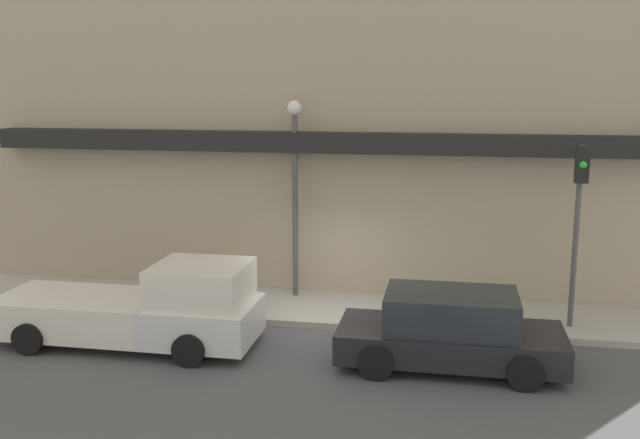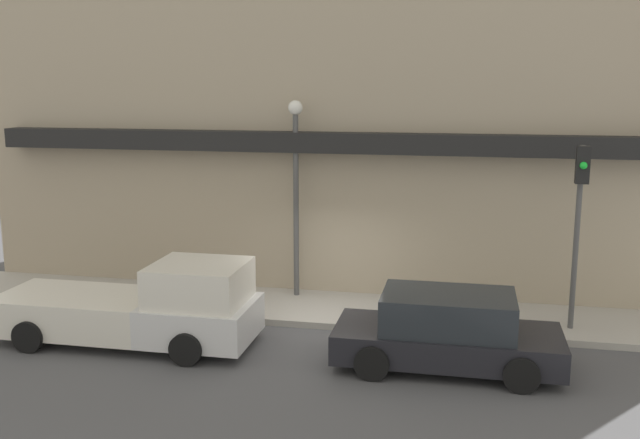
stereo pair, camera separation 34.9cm
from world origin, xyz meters
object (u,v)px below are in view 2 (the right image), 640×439
(street_lamp, at_px, (296,174))
(fire_hydrant, at_px, (174,293))
(parked_car, at_px, (447,332))
(traffic_light, at_px, (579,206))
(pickup_truck, at_px, (143,308))

(street_lamp, bearing_deg, fire_hydrant, -150.60)
(parked_car, height_order, traffic_light, traffic_light)
(traffic_light, bearing_deg, parked_car, -138.13)
(street_lamp, relative_size, traffic_light, 1.22)
(parked_car, height_order, fire_hydrant, parked_car)
(pickup_truck, distance_m, parked_car, 6.41)
(pickup_truck, bearing_deg, fire_hydrant, 97.02)
(parked_car, height_order, street_lamp, street_lamp)
(street_lamp, height_order, traffic_light, street_lamp)
(parked_car, distance_m, fire_hydrant, 6.97)
(fire_hydrant, height_order, traffic_light, traffic_light)
(street_lamp, distance_m, traffic_light, 6.70)
(parked_car, distance_m, street_lamp, 5.94)
(parked_car, xyz_separation_m, street_lamp, (-3.93, 3.65, 2.56))
(fire_hydrant, xyz_separation_m, street_lamp, (2.70, 1.52, 2.82))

